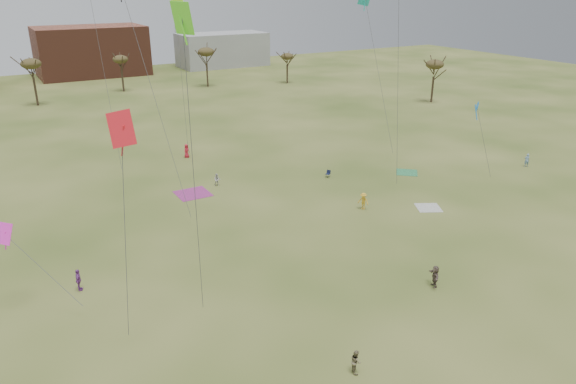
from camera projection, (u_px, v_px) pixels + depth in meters
ground at (372, 317)px, 38.26m from camera, size 260.00×260.00×0.00m
spectator_fore_b at (356, 361)px, 32.58m from camera, size 0.83×0.93×1.57m
spectator_fore_c at (435, 276)px, 41.77m from camera, size 1.19×1.71×1.78m
flyer_mid_b at (363, 201)px, 56.00m from camera, size 1.17×1.36×1.83m
flyer_mid_c at (527, 160)px, 69.00m from camera, size 0.76×0.66×1.74m
spectator_mid_d at (79, 280)px, 41.22m from camera, size 0.70×1.13×1.80m
spectator_mid_e at (217, 180)px, 62.53m from camera, size 0.87×0.79×1.46m
flyer_far_b at (187, 151)px, 72.56m from camera, size 1.09×0.96×1.87m
blanket_cream at (428, 208)px, 56.65m from camera, size 3.35×3.35×0.03m
blanket_plum at (193, 194)px, 60.42m from camera, size 3.65×3.65×0.03m
blanket_olive at (407, 173)px, 67.12m from camera, size 3.64×3.64×0.03m
camp_chair_right at (328, 175)px, 65.43m from camera, size 0.72×0.70×0.87m
tree_line at (92, 71)px, 98.06m from camera, size 117.44×49.32×8.91m
building_brick at (91, 51)px, 135.04m from camera, size 26.00×16.00×12.00m
building_grey at (222, 50)px, 150.28m from camera, size 24.00×12.00×9.00m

